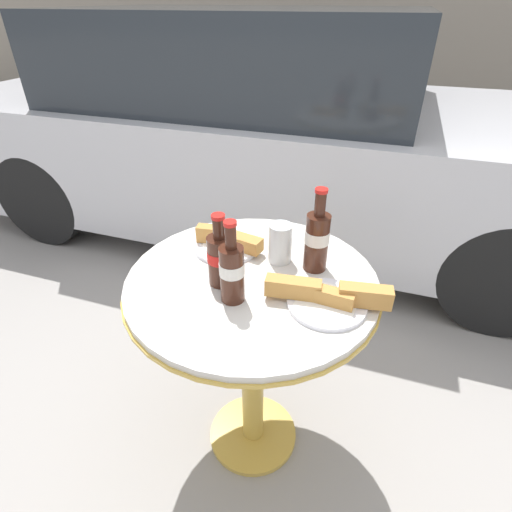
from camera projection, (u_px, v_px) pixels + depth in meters
ground_plane at (253, 434)px, 1.55m from camera, size 30.00×30.00×0.00m
bistro_table at (252, 318)px, 1.22m from camera, size 0.73×0.73×0.76m
cola_bottle_left at (220, 257)px, 1.07m from camera, size 0.07×0.07×0.21m
cola_bottle_right at (317, 239)px, 1.12m from camera, size 0.07×0.07×0.25m
cola_bottle_center at (232, 271)px, 1.01m from camera, size 0.07×0.07×0.23m
drinking_glass at (280, 245)px, 1.18m from camera, size 0.07×0.07×0.12m
lunch_plate_near at (228, 243)px, 1.26m from camera, size 0.23×0.21×0.07m
lunch_plate_far at (328, 297)px, 1.02m from camera, size 0.32×0.21×0.07m
parked_car at (268, 135)px, 2.69m from camera, size 4.43×1.66×1.38m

